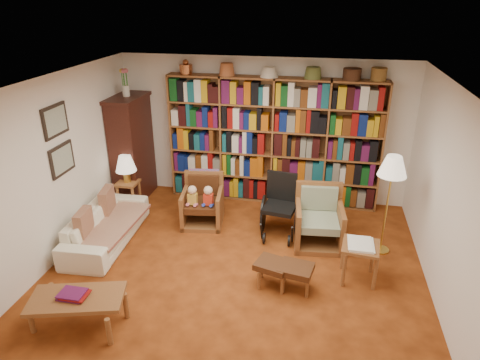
% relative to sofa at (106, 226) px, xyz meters
% --- Properties ---
extents(floor, '(5.00, 5.00, 0.00)m').
position_rel_sofa_xyz_m(floor, '(2.05, -0.45, -0.26)').
color(floor, '#9D4818').
rests_on(floor, ground).
extents(ceiling, '(5.00, 5.00, 0.00)m').
position_rel_sofa_xyz_m(ceiling, '(2.05, -0.45, 2.24)').
color(ceiling, silver).
rests_on(ceiling, wall_back).
extents(wall_back, '(5.00, 0.00, 5.00)m').
position_rel_sofa_xyz_m(wall_back, '(2.05, 2.05, 0.99)').
color(wall_back, white).
rests_on(wall_back, floor).
extents(wall_front, '(5.00, 0.00, 5.00)m').
position_rel_sofa_xyz_m(wall_front, '(2.05, -2.95, 0.99)').
color(wall_front, white).
rests_on(wall_front, floor).
extents(wall_left, '(0.00, 5.00, 5.00)m').
position_rel_sofa_xyz_m(wall_left, '(-0.45, -0.45, 0.99)').
color(wall_left, white).
rests_on(wall_left, floor).
extents(wall_right, '(0.00, 5.00, 5.00)m').
position_rel_sofa_xyz_m(wall_right, '(4.55, -0.45, 0.99)').
color(wall_right, white).
rests_on(wall_right, floor).
extents(bookshelf, '(3.60, 0.30, 2.42)m').
position_rel_sofa_xyz_m(bookshelf, '(2.25, 1.88, 0.91)').
color(bookshelf, '#915A2D').
rests_on(bookshelf, floor).
extents(curio_cabinet, '(0.50, 0.95, 2.40)m').
position_rel_sofa_xyz_m(curio_cabinet, '(-0.20, 1.55, 0.69)').
color(curio_cabinet, '#3E1710').
rests_on(curio_cabinet, floor).
extents(framed_pictures, '(0.03, 0.52, 0.97)m').
position_rel_sofa_xyz_m(framed_pictures, '(-0.43, -0.15, 1.37)').
color(framed_pictures, black).
rests_on(framed_pictures, wall_left).
extents(sofa, '(1.81, 0.78, 0.52)m').
position_rel_sofa_xyz_m(sofa, '(0.00, 0.00, 0.00)').
color(sofa, white).
rests_on(sofa, floor).
extents(sofa_throw, '(0.78, 1.41, 0.04)m').
position_rel_sofa_xyz_m(sofa_throw, '(0.05, 0.00, 0.04)').
color(sofa_throw, beige).
rests_on(sofa_throw, sofa).
extents(cushion_left, '(0.20, 0.43, 0.41)m').
position_rel_sofa_xyz_m(cushion_left, '(-0.13, 0.35, 0.19)').
color(cushion_left, maroon).
rests_on(cushion_left, sofa).
extents(cushion_right, '(0.17, 0.41, 0.39)m').
position_rel_sofa_xyz_m(cushion_right, '(-0.13, -0.35, 0.19)').
color(cushion_right, maroon).
rests_on(cushion_right, sofa).
extents(side_table_lamp, '(0.35, 0.35, 0.52)m').
position_rel_sofa_xyz_m(side_table_lamp, '(-0.10, 1.03, 0.11)').
color(side_table_lamp, '#915A2D').
rests_on(side_table_lamp, floor).
extents(table_lamp, '(0.35, 0.35, 0.47)m').
position_rel_sofa_xyz_m(table_lamp, '(-0.10, 1.03, 0.58)').
color(table_lamp, gold).
rests_on(table_lamp, side_table_lamp).
extents(armchair_leather, '(0.73, 0.76, 0.81)m').
position_rel_sofa_xyz_m(armchair_leather, '(1.27, 0.88, 0.08)').
color(armchair_leather, '#915A2D').
rests_on(armchair_leather, floor).
extents(armchair_sage, '(0.76, 0.79, 0.87)m').
position_rel_sofa_xyz_m(armchair_sage, '(3.12, 0.63, 0.07)').
color(armchair_sage, '#915A2D').
rests_on(armchair_sage, floor).
extents(wheelchair, '(0.55, 0.77, 0.96)m').
position_rel_sofa_xyz_m(wheelchair, '(2.52, 0.78, 0.18)').
color(wheelchair, black).
rests_on(wheelchair, floor).
extents(floor_lamp, '(0.39, 0.39, 1.48)m').
position_rel_sofa_xyz_m(floor_lamp, '(4.03, 0.52, 1.01)').
color(floor_lamp, gold).
rests_on(floor_lamp, floor).
extents(side_table_papers, '(0.51, 0.51, 0.55)m').
position_rel_sofa_xyz_m(side_table_papers, '(3.66, -0.23, 0.17)').
color(side_table_papers, '#915A2D').
rests_on(side_table_papers, floor).
extents(footstool_a, '(0.49, 0.45, 0.35)m').
position_rel_sofa_xyz_m(footstool_a, '(2.57, -0.57, 0.02)').
color(footstool_a, '#452612').
rests_on(footstool_a, floor).
extents(footstool_b, '(0.47, 0.42, 0.35)m').
position_rel_sofa_xyz_m(footstool_b, '(2.87, -0.61, 0.03)').
color(footstool_b, '#452612').
rests_on(footstool_b, floor).
extents(coffee_table, '(1.11, 0.75, 0.44)m').
position_rel_sofa_xyz_m(coffee_table, '(0.54, -1.71, 0.08)').
color(coffee_table, '#915A2D').
rests_on(coffee_table, floor).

